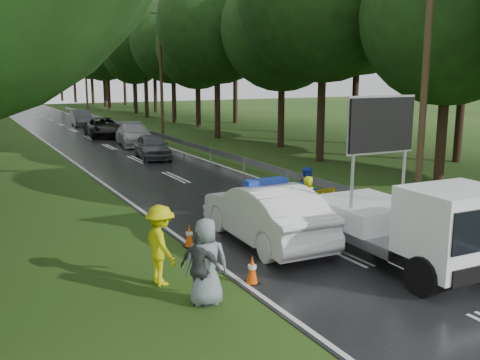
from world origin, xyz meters
TOP-DOWN VIEW (x-y plane):
  - ground at (0.00, 0.00)m, footprint 160.00×160.00m
  - road at (0.00, 30.00)m, footprint 7.00×140.00m
  - guardrail at (3.70, 29.67)m, footprint 0.12×60.06m
  - utility_pole_near at (5.20, 2.00)m, footprint 1.40×0.24m
  - utility_pole_mid at (5.20, 28.00)m, footprint 1.40×0.24m
  - utility_pole_far at (5.20, 54.00)m, footprint 1.40×0.24m
  - police_sedan at (-1.30, 1.55)m, footprint 2.04×5.28m
  - work_truck at (0.90, -1.94)m, footprint 2.55×5.37m
  - barrier at (0.80, 2.54)m, footprint 2.58×0.39m
  - officer at (0.46, 2.00)m, footprint 0.66×0.47m
  - civilian at (1.23, 3.00)m, footprint 0.88×0.69m
  - bystander_left at (-5.02, 0.00)m, footprint 0.78×1.26m
  - bystander_mid at (-4.68, -1.51)m, footprint 0.89×1.03m
  - bystander_right at (-4.55, -1.50)m, footprint 1.06×0.87m
  - queue_car_first at (0.96, 18.08)m, footprint 2.14×4.26m
  - queue_car_second at (1.76, 24.08)m, footprint 2.71×5.37m
  - queue_car_third at (1.15, 30.08)m, footprint 2.79×5.43m
  - queue_car_fourth at (1.52, 40.02)m, footprint 1.92×4.63m
  - cone_near_left at (-3.16, -1.00)m, footprint 0.33×0.33m
  - cone_center at (0.31, 1.43)m, footprint 0.36×0.36m
  - cone_far at (-0.01, 5.00)m, footprint 0.35×0.35m
  - cone_left_mid at (-3.40, 2.20)m, footprint 0.31×0.31m
  - cone_right at (2.40, 2.91)m, footprint 0.35×0.35m

SIDE VIEW (x-z plane):
  - ground at x=0.00m, z-range 0.00..0.00m
  - road at x=0.00m, z-range 0.00..0.02m
  - cone_left_mid at x=-3.40m, z-range -0.01..0.65m
  - cone_near_left at x=-3.16m, z-range -0.01..0.69m
  - cone_right at x=2.40m, z-range -0.01..0.74m
  - cone_far at x=-0.01m, z-range -0.01..0.74m
  - cone_center at x=0.31m, z-range -0.01..0.75m
  - guardrail at x=3.70m, z-range 0.20..0.90m
  - queue_car_first at x=0.96m, z-range 0.00..1.39m
  - queue_car_third at x=1.15m, z-range 0.00..1.47m
  - queue_car_fourth at x=1.52m, z-range 0.00..1.49m
  - queue_car_second at x=1.76m, z-range 0.00..1.50m
  - barrier at x=0.80m, z-range 0.27..1.35m
  - bystander_mid at x=-4.68m, z-range 0.00..1.65m
  - police_sedan at x=-1.30m, z-range -0.08..1.81m
  - officer at x=0.46m, z-range 0.00..1.73m
  - civilian at x=1.23m, z-range 0.00..1.79m
  - bystander_right at x=-4.55m, z-range 0.00..1.88m
  - bystander_left at x=-5.02m, z-range 0.00..1.89m
  - work_truck at x=0.90m, z-range -0.96..3.24m
  - utility_pole_near at x=5.20m, z-range 0.06..10.06m
  - utility_pole_mid at x=5.20m, z-range 0.06..10.06m
  - utility_pole_far at x=5.20m, z-range 0.06..10.06m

